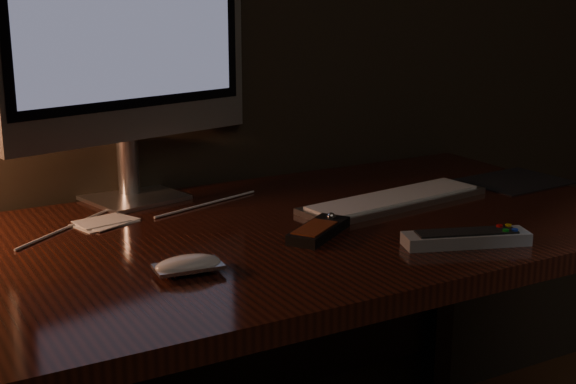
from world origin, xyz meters
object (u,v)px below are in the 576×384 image
mouse (188,267)px  tv_remote (466,238)px  monitor (127,31)px  keyboard (394,200)px  media_remote (319,230)px  desk (233,286)px

mouse → tv_remote: tv_remote is taller
monitor → mouse: size_ratio=5.54×
monitor → keyboard: monitor is taller
tv_remote → media_remote: bearing=158.8°
monitor → keyboard: (0.47, -0.29, -0.35)m
desk → monitor: 0.56m
desk → tv_remote: bearing=-46.4°
monitor → mouse: bearing=-112.1°
media_remote → desk: bearing=92.1°
monitor → media_remote: monitor is taller
desk → media_remote: size_ratio=9.72×
desk → keyboard: size_ratio=3.65×
desk → mouse: mouse is taller
desk → monitor: monitor is taller
keyboard → media_remote: media_remote is taller
monitor → tv_remote: size_ratio=2.59×
mouse → tv_remote: 0.50m
keyboard → mouse: 0.57m
media_remote → tv_remote: bearing=-75.0°
monitor → media_remote: (0.21, -0.40, -0.34)m
mouse → tv_remote: bearing=-7.1°
desk → media_remote: 0.23m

